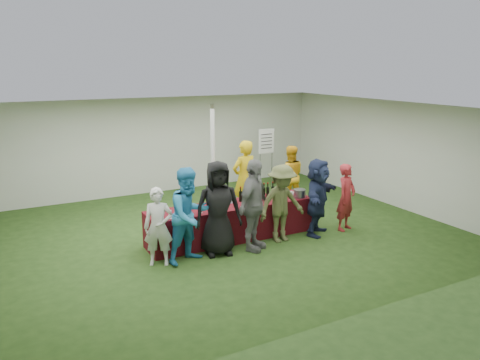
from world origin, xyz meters
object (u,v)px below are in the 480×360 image
dump_bucket (299,193)px  customer_1 (190,215)px  customer_6 (346,197)px  customer_5 (318,197)px  staff_pourer (244,179)px  customer_2 (218,208)px  staff_back (290,176)px  customer_3 (253,205)px  customer_0 (158,227)px  wine_list_sign (266,146)px  serving_table (232,221)px  customer_4 (282,204)px

dump_bucket → customer_1: size_ratio=0.15×
dump_bucket → customer_6: (0.92, -0.47, -0.09)m
dump_bucket → customer_5: size_ratio=0.16×
staff_pourer → customer_6: bearing=119.6°
customer_2 → staff_back: bearing=46.2°
customer_3 → customer_2: bearing=132.1°
staff_pourer → customer_3: 2.12m
customer_3 → customer_5: (1.65, 0.13, -0.08)m
customer_6 → customer_0: bearing=157.0°
wine_list_sign → customer_3: customer_3 is taller
serving_table → customer_3: size_ratio=1.97×
staff_back → customer_2: bearing=59.9°
serving_table → customer_6: size_ratio=2.42×
staff_pourer → customer_6: staff_pourer is taller
wine_list_sign → customer_4: bearing=-116.5°
customer_1 → customer_5: customer_1 is taller
staff_pourer → dump_bucket: bearing=103.7°
customer_3 → customer_4: size_ratio=1.13×
staff_back → customer_6: staff_back is taller
serving_table → customer_0: 1.89m
staff_back → customer_1: 4.24m
staff_back → customer_3: (-2.34, -2.22, 0.13)m
customer_6 → staff_pourer: bearing=107.8°
serving_table → wine_list_sign: 4.14m
wine_list_sign → customer_2: (-3.25, -3.62, -0.40)m
staff_back → customer_2: 3.68m
dump_bucket → staff_back: size_ratio=0.17×
serving_table → staff_back: (2.44, 1.48, 0.41)m
customer_1 → wine_list_sign: bearing=26.3°
customer_4 → customer_6: (1.64, -0.07, -0.07)m
wine_list_sign → customer_1: 5.38m
customer_2 → customer_3: size_ratio=1.00×
staff_back → customer_5: (-0.69, -2.10, 0.05)m
dump_bucket → staff_pourer: bearing=113.2°
customer_1 → customer_6: 3.69m
wine_list_sign → customer_3: bearing=-124.2°
dump_bucket → wine_list_sign: size_ratio=0.15×
dump_bucket → customer_2: (-2.15, -0.38, 0.08)m
dump_bucket → customer_3: bearing=-160.2°
serving_table → dump_bucket: bearing=-8.0°
customer_0 → customer_1: (0.56, -0.13, 0.17)m
staff_back → customer_6: size_ratio=1.05×
customer_0 → customer_5: customer_5 is taller
customer_2 → staff_pourer: bearing=61.0°
wine_list_sign → customer_3: (-2.56, -3.77, -0.40)m
customer_2 → customer_4: 1.44m
dump_bucket → customer_5: 0.44m
staff_back → customer_3: bearing=69.0°
customer_0 → customer_3: 1.89m
staff_pourer → customer_4: size_ratio=1.14×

